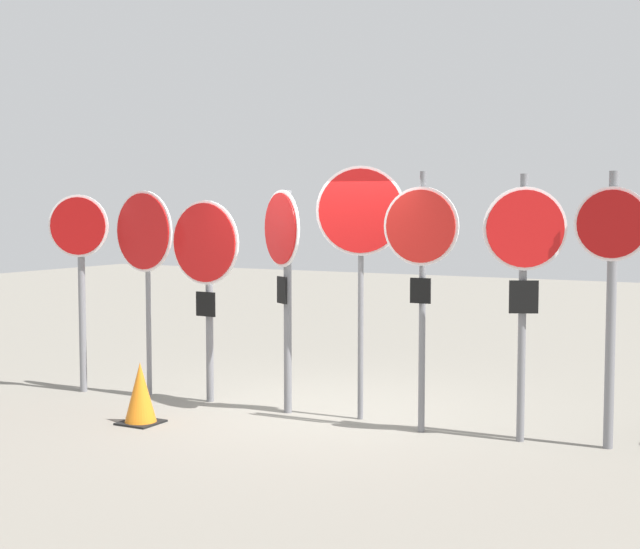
# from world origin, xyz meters

# --- Properties ---
(ground_plane) EXTENTS (40.00, 40.00, 0.00)m
(ground_plane) POSITION_xyz_m (0.00, 0.00, 0.00)
(ground_plane) COLOR gray
(stop_sign_0) EXTENTS (0.71, 0.29, 2.39)m
(stop_sign_0) POSITION_xyz_m (-3.07, -0.34, 1.67)
(stop_sign_0) COLOR slate
(stop_sign_0) RESTS_ON ground
(stop_sign_1) EXTENTS (0.94, 0.19, 2.43)m
(stop_sign_1) POSITION_xyz_m (-2.25, -0.14, 1.82)
(stop_sign_1) COLOR slate
(stop_sign_1) RESTS_ON ground
(stop_sign_2) EXTENTS (0.96, 0.17, 2.31)m
(stop_sign_2) POSITION_xyz_m (-1.40, -0.10, 1.61)
(stop_sign_2) COLOR slate
(stop_sign_2) RESTS_ON ground
(stop_sign_3) EXTENTS (0.70, 0.48, 2.42)m
(stop_sign_3) POSITION_xyz_m (-0.35, -0.14, 1.70)
(stop_sign_3) COLOR slate
(stop_sign_3) RESTS_ON ground
(stop_sign_4) EXTENTS (0.88, 0.36, 2.66)m
(stop_sign_4) POSITION_xyz_m (0.52, -0.05, 2.02)
(stop_sign_4) COLOR slate
(stop_sign_4) RESTS_ON ground
(stop_sign_5) EXTENTS (0.77, 0.13, 2.58)m
(stop_sign_5) POSITION_xyz_m (1.27, -0.25, 1.81)
(stop_sign_5) COLOR slate
(stop_sign_5) RESTS_ON ground
(stop_sign_6) EXTENTS (0.71, 0.37, 2.54)m
(stop_sign_6) POSITION_xyz_m (2.26, -0.14, 1.76)
(stop_sign_6) COLOR slate
(stop_sign_6) RESTS_ON ground
(stop_sign_7) EXTENTS (0.68, 0.16, 2.56)m
(stop_sign_7) POSITION_xyz_m (3.03, 0.01, 1.68)
(stop_sign_7) COLOR slate
(stop_sign_7) RESTS_ON ground
(traffic_cone_0) EXTENTS (0.39, 0.39, 0.64)m
(traffic_cone_0) POSITION_xyz_m (-1.42, -1.25, 0.32)
(traffic_cone_0) COLOR black
(traffic_cone_0) RESTS_ON ground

